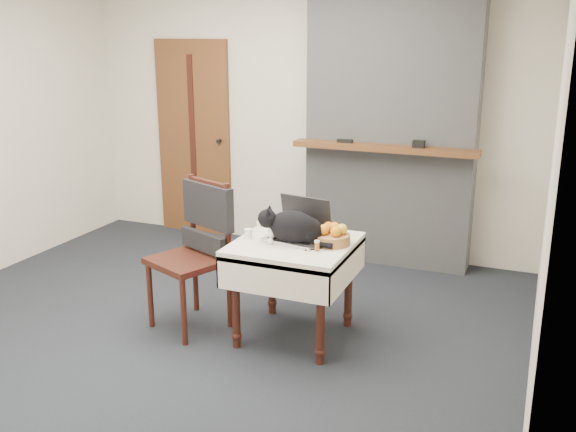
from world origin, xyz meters
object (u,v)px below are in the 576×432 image
object	(u,v)px
door	(194,139)
chair	(200,234)
laptop	(299,229)
cat	(294,228)
cream_jar	(248,234)
pill_bottle	(317,246)
fruit_basket	(332,236)
side_table	(294,257)

from	to	relation	value
door	chair	bearing A→B (deg)	-58.91
door	laptop	size ratio (longest dim) A/B	4.68
cat	cream_jar	bearing A→B (deg)	169.53
pill_bottle	chair	bearing A→B (deg)	175.00
door	cream_jar	world-z (taller)	door
door	fruit_basket	world-z (taller)	door
cat	cream_jar	size ratio (longest dim) A/B	8.11
laptop	door	bearing A→B (deg)	145.01
side_table	laptop	world-z (taller)	laptop
side_table	cream_jar	distance (m)	0.36
laptop	fruit_basket	xyz separation A→B (m)	(0.24, -0.02, -0.01)
cream_jar	side_table	bearing A→B (deg)	9.37
door	fruit_basket	bearing A→B (deg)	-41.03
cat	pill_bottle	bearing A→B (deg)	-39.14
fruit_basket	cream_jar	bearing A→B (deg)	-169.31
laptop	chair	world-z (taller)	chair
cream_jar	chair	size ratio (longest dim) A/B	0.06
fruit_basket	pill_bottle	bearing A→B (deg)	-104.24
cat	side_table	bearing A→B (deg)	98.34
door	fruit_basket	distance (m)	2.85
door	pill_bottle	xyz separation A→B (m)	(2.10, -2.04, -0.26)
laptop	pill_bottle	size ratio (longest dim) A/B	6.07
cream_jar	pill_bottle	size ratio (longest dim) A/B	0.94
pill_bottle	laptop	bearing A→B (deg)	135.71
side_table	pill_bottle	xyz separation A→B (m)	(0.21, -0.12, 0.15)
pill_bottle	fruit_basket	bearing A→B (deg)	75.76
door	cat	distance (m)	2.73
cat	chair	distance (m)	0.73
side_table	laptop	distance (m)	0.20
side_table	fruit_basket	distance (m)	0.31
door	cream_jar	bearing A→B (deg)	-51.43
fruit_basket	cat	bearing A→B (deg)	-160.08
door	side_table	bearing A→B (deg)	-45.41
side_table	cat	distance (m)	0.22
laptop	cream_jar	world-z (taller)	laptop
side_table	cat	size ratio (longest dim) A/B	1.45
laptop	pill_bottle	distance (m)	0.28
cream_jar	chair	world-z (taller)	chair
side_table	laptop	bearing A→B (deg)	85.36
side_table	cream_jar	bearing A→B (deg)	-170.63
laptop	cat	distance (m)	0.11
cream_jar	fruit_basket	world-z (taller)	fruit_basket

